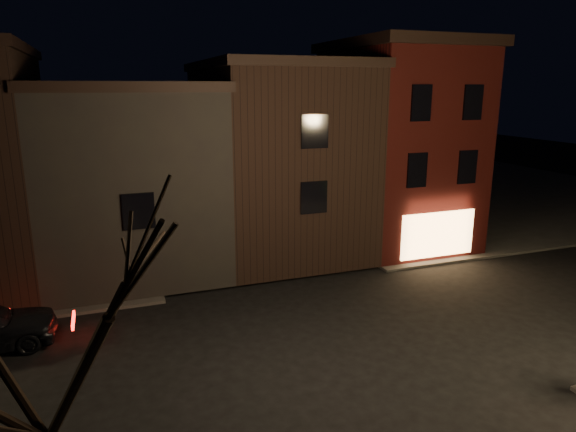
% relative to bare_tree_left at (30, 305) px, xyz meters
% --- Properties ---
extents(ground, '(120.00, 120.00, 0.00)m').
position_rel_bare_tree_left_xyz_m(ground, '(8.00, 7.00, -5.43)').
color(ground, black).
rests_on(ground, ground).
extents(sidewalk_far_right, '(30.00, 30.00, 0.12)m').
position_rel_bare_tree_left_xyz_m(sidewalk_far_right, '(28.00, 27.00, -5.37)').
color(sidewalk_far_right, '#2D2B28').
rests_on(sidewalk_far_right, ground).
extents(corner_building, '(6.50, 8.50, 10.50)m').
position_rel_bare_tree_left_xyz_m(corner_building, '(16.00, 16.47, -0.03)').
color(corner_building, '#440E0C').
rests_on(corner_building, ground).
extents(row_building_a, '(7.30, 10.30, 9.40)m').
position_rel_bare_tree_left_xyz_m(row_building_a, '(9.50, 17.50, -0.60)').
color(row_building_a, black).
rests_on(row_building_a, ground).
extents(row_building_b, '(7.80, 10.30, 8.40)m').
position_rel_bare_tree_left_xyz_m(row_building_b, '(2.25, 17.50, -1.10)').
color(row_building_b, black).
rests_on(row_building_b, ground).
extents(bare_tree_left, '(5.60, 5.60, 7.50)m').
position_rel_bare_tree_left_xyz_m(bare_tree_left, '(0.00, 0.00, 0.00)').
color(bare_tree_left, black).
rests_on(bare_tree_left, sidewalk_near_left).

